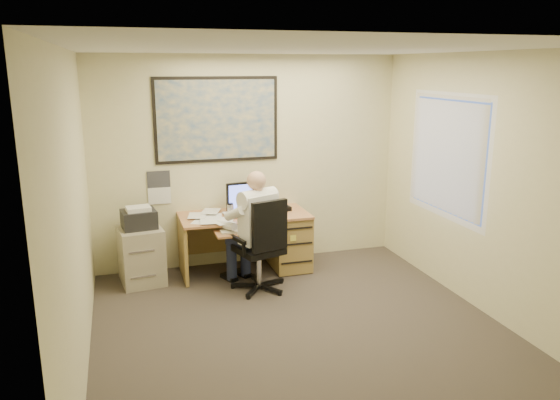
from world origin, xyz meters
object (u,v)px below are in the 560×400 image
object	(u,v)px
desk	(269,235)
office_chair	(259,264)
filing_cabinet	(141,250)
person	(258,231)

from	to	relation	value
desk	office_chair	world-z (taller)	desk
desk	office_chair	size ratio (longest dim) A/B	1.43
filing_cabinet	person	world-z (taller)	person
desk	person	size ratio (longest dim) A/B	1.14
desk	filing_cabinet	distance (m)	1.61
filing_cabinet	office_chair	distance (m)	1.45
desk	person	xyz separation A→B (m)	(-0.30, -0.60, 0.26)
desk	filing_cabinet	bearing A→B (deg)	-179.64
filing_cabinet	desk	bearing A→B (deg)	-7.12
filing_cabinet	office_chair	bearing A→B (deg)	-35.02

